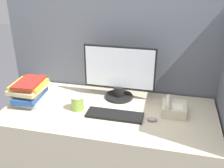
{
  "coord_description": "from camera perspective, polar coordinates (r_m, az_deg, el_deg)",
  "views": [
    {
      "loc": [
        0.42,
        -1.28,
        1.73
      ],
      "look_at": [
        0.02,
        0.41,
        0.92
      ],
      "focal_mm": 42.0,
      "sensor_mm": 36.0,
      "label": 1
    }
  ],
  "objects": [
    {
      "name": "cubicle_panel_rear",
      "position": [
        2.32,
        1.77,
        0.14
      ],
      "size": [
        1.99,
        0.04,
        1.52
      ],
      "color": "slate",
      "rests_on": "ground_plane"
    },
    {
      "name": "desk",
      "position": [
        2.19,
        -0.64,
        -13.9
      ],
      "size": [
        1.59,
        0.75,
        0.72
      ],
      "color": "beige",
      "rests_on": "ground_plane"
    },
    {
      "name": "monitor",
      "position": [
        2.08,
        1.6,
        1.97
      ],
      "size": [
        0.57,
        0.23,
        0.44
      ],
      "color": "black",
      "rests_on": "desk"
    },
    {
      "name": "keyboard",
      "position": [
        1.91,
        0.59,
        -6.77
      ],
      "size": [
        0.41,
        0.14,
        0.02
      ],
      "color": "black",
      "rests_on": "desk"
    },
    {
      "name": "mouse",
      "position": [
        1.87,
        8.74,
        -7.62
      ],
      "size": [
        0.07,
        0.04,
        0.03
      ],
      "color": "gray",
      "rests_on": "desk"
    },
    {
      "name": "coffee_cup",
      "position": [
        1.98,
        -7.52,
        -4.05
      ],
      "size": [
        0.1,
        0.1,
        0.11
      ],
      "color": "#8CB247",
      "rests_on": "desk"
    },
    {
      "name": "book_stack",
      "position": [
        2.16,
        -17.42,
        -1.44
      ],
      "size": [
        0.25,
        0.31,
        0.18
      ],
      "color": "silver",
      "rests_on": "desk"
    },
    {
      "name": "desk_telephone",
      "position": [
        1.98,
        13.24,
        -5.18
      ],
      "size": [
        0.17,
        0.19,
        0.11
      ],
      "color": "beige",
      "rests_on": "desk"
    }
  ]
}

